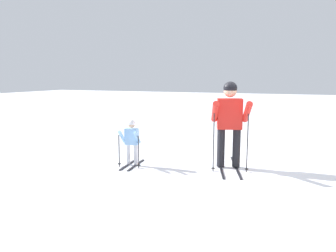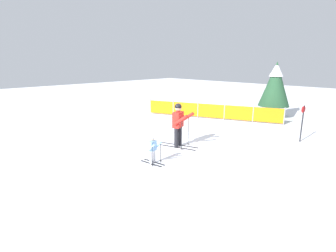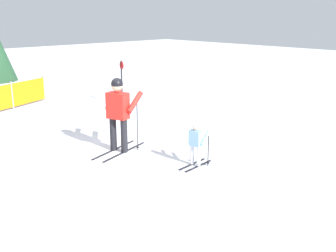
% 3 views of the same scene
% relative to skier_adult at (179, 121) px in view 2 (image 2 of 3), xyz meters
% --- Properties ---
extents(ground_plane, '(60.00, 60.00, 0.00)m').
position_rel_skier_adult_xyz_m(ground_plane, '(-0.19, 0.25, -1.05)').
color(ground_plane, white).
extents(skier_adult, '(1.68, 0.93, 1.75)m').
position_rel_skier_adult_xyz_m(skier_adult, '(0.00, 0.00, 0.00)').
color(skier_adult, black).
rests_on(skier_adult, ground_plane).
extents(skier_child, '(0.92, 0.49, 0.97)m').
position_rel_skier_adult_xyz_m(skier_child, '(0.60, -1.91, -0.49)').
color(skier_child, black).
rests_on(skier_child, ground_plane).
extents(safety_fence, '(7.46, 3.02, 0.94)m').
position_rel_skier_adult_xyz_m(safety_fence, '(-2.17, 5.18, -0.57)').
color(safety_fence, gray).
rests_on(safety_fence, ground_plane).
extents(conifer_far, '(1.79, 1.79, 3.32)m').
position_rel_skier_adult_xyz_m(conifer_far, '(0.26, 8.15, 1.00)').
color(conifer_far, '#4C3823').
rests_on(conifer_far, ground_plane).
extents(trail_marker, '(0.07, 0.28, 1.55)m').
position_rel_skier_adult_xyz_m(trail_marker, '(3.22, 4.13, -0.09)').
color(trail_marker, black).
rests_on(trail_marker, ground_plane).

